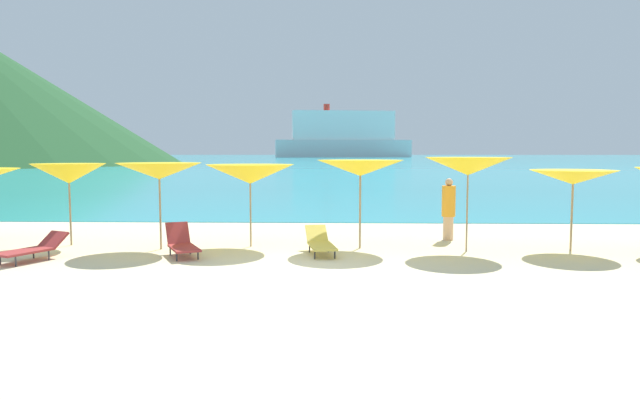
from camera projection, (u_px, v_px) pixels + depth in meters
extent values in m
cube|color=beige|center=(318.00, 221.00, 21.47)|extent=(50.00, 100.00, 0.30)
cube|color=#2DADBC|center=(336.00, 158.00, 238.72)|extent=(650.00, 440.00, 0.02)
cylinder|color=#9E7F59|center=(70.00, 207.00, 14.88)|extent=(0.05, 0.05, 2.03)
cone|color=yellow|center=(69.00, 174.00, 14.81)|extent=(1.91, 1.91, 0.52)
sphere|color=#9E7F59|center=(69.00, 167.00, 14.79)|extent=(0.07, 0.07, 0.07)
cylinder|color=#9E7F59|center=(160.00, 208.00, 14.26)|extent=(0.05, 0.05, 2.09)
cone|color=yellow|center=(159.00, 171.00, 14.18)|extent=(2.19, 2.19, 0.41)
sphere|color=#9E7F59|center=(159.00, 166.00, 14.17)|extent=(0.07, 0.07, 0.07)
cylinder|color=#9E7F59|center=(251.00, 208.00, 14.67)|extent=(0.04, 0.04, 2.01)
cone|color=yellow|center=(250.00, 174.00, 14.60)|extent=(2.44, 2.44, 0.50)
sphere|color=#9E7F59|center=(250.00, 168.00, 14.58)|extent=(0.07, 0.07, 0.07)
cylinder|color=#9E7F59|center=(360.00, 206.00, 14.40)|extent=(0.05, 0.05, 2.16)
cone|color=yellow|center=(360.00, 168.00, 14.32)|extent=(2.43, 2.43, 0.41)
sphere|color=#9E7F59|center=(360.00, 163.00, 14.31)|extent=(0.07, 0.07, 0.07)
cylinder|color=#9E7F59|center=(467.00, 207.00, 13.89)|extent=(0.04, 0.04, 2.22)
cone|color=yellow|center=(468.00, 166.00, 13.81)|extent=(2.27, 2.27, 0.44)
sphere|color=#9E7F59|center=(468.00, 161.00, 13.80)|extent=(0.07, 0.07, 0.07)
cylinder|color=#9E7F59|center=(572.00, 213.00, 13.98)|extent=(0.05, 0.05, 1.93)
cone|color=yellow|center=(573.00, 177.00, 13.90)|extent=(2.11, 2.11, 0.36)
sphere|color=#9E7F59|center=(573.00, 172.00, 13.89)|extent=(0.07, 0.07, 0.07)
cube|color=#A53333|center=(23.00, 252.00, 12.58)|extent=(1.05, 1.32, 0.05)
cube|color=#A53333|center=(53.00, 240.00, 13.27)|extent=(0.72, 0.65, 0.36)
cylinder|color=#333338|center=(0.00, 259.00, 12.39)|extent=(0.04, 0.04, 0.22)
cylinder|color=#333338|center=(16.00, 262.00, 12.15)|extent=(0.04, 0.04, 0.22)
cylinder|color=#333338|center=(34.00, 254.00, 13.11)|extent=(0.04, 0.04, 0.22)
cylinder|color=#333338|center=(49.00, 255.00, 12.88)|extent=(0.04, 0.04, 0.22)
cube|color=#D8BF4C|center=(322.00, 246.00, 13.42)|extent=(0.77, 1.34, 0.05)
cube|color=#D8BF4C|center=(316.00, 234.00, 14.26)|extent=(0.61, 0.60, 0.39)
cylinder|color=#333338|center=(315.00, 255.00, 13.00)|extent=(0.04, 0.04, 0.21)
cylinder|color=#333338|center=(335.00, 254.00, 13.07)|extent=(0.04, 0.04, 0.21)
cylinder|color=#333338|center=(310.00, 248.00, 13.86)|extent=(0.04, 0.04, 0.21)
cylinder|color=#333338|center=(328.00, 248.00, 13.93)|extent=(0.04, 0.04, 0.21)
cube|color=#A53333|center=(184.00, 248.00, 13.18)|extent=(1.02, 1.27, 0.05)
cube|color=#A53333|center=(178.00, 233.00, 13.81)|extent=(0.64, 0.56, 0.53)
cylinder|color=#333338|center=(177.00, 257.00, 12.77)|extent=(0.04, 0.04, 0.20)
cylinder|color=#333338|center=(198.00, 255.00, 12.97)|extent=(0.04, 0.04, 0.20)
cylinder|color=#333338|center=(170.00, 251.00, 13.48)|extent=(0.04, 0.04, 0.20)
cylinder|color=#333338|center=(191.00, 250.00, 13.69)|extent=(0.04, 0.04, 0.20)
cylinder|color=#DBAA84|center=(448.00, 228.00, 15.84)|extent=(0.28, 0.28, 0.66)
cylinder|color=orange|center=(449.00, 201.00, 15.78)|extent=(0.38, 0.38, 0.86)
sphere|color=#DBAA84|center=(449.00, 182.00, 15.73)|extent=(0.22, 0.22, 0.22)
cube|color=silver|center=(343.00, 149.00, 258.31)|extent=(62.36, 16.63, 7.84)
cube|color=white|center=(343.00, 125.00, 257.42)|extent=(46.85, 13.02, 13.16)
cylinder|color=red|center=(327.00, 107.00, 255.87)|extent=(2.76, 2.76, 3.00)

